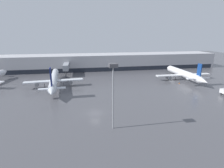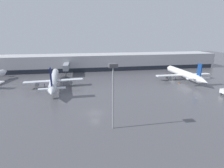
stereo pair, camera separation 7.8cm
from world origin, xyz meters
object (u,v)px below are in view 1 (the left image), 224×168
object	(u,v)px
parked_jet_2	(54,80)
apron_light_mast_1	(113,77)
traffic_cone_1	(39,82)
parked_jet_0	(184,74)
traffic_cone_0	(179,83)

from	to	relation	value
parked_jet_2	apron_light_mast_1	size ratio (longest dim) A/B	2.57
parked_jet_2	traffic_cone_1	bearing A→B (deg)	37.47
parked_jet_0	apron_light_mast_1	bearing A→B (deg)	133.11
traffic_cone_1	apron_light_mast_1	bearing A→B (deg)	-60.24
parked_jet_0	apron_light_mast_1	distance (m)	56.27
parked_jet_2	traffic_cone_0	xyz separation A→B (m)	(52.28, -4.29, -2.83)
parked_jet_2	traffic_cone_0	size ratio (longest dim) A/B	67.25
parked_jet_0	parked_jet_2	xyz separation A→B (m)	(-58.02, -2.16, 0.37)
parked_jet_0	apron_light_mast_1	world-z (taller)	apron_light_mast_1
traffic_cone_1	traffic_cone_0	bearing A→B (deg)	-12.09
parked_jet_0	traffic_cone_0	xyz separation A→B (m)	(-5.73, -6.45, -2.46)
apron_light_mast_1	traffic_cone_0	bearing A→B (deg)	42.00
traffic_cone_0	apron_light_mast_1	distance (m)	48.36
parked_jet_2	traffic_cone_1	world-z (taller)	parked_jet_2
parked_jet_0	parked_jet_2	size ratio (longest dim) A/B	0.86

